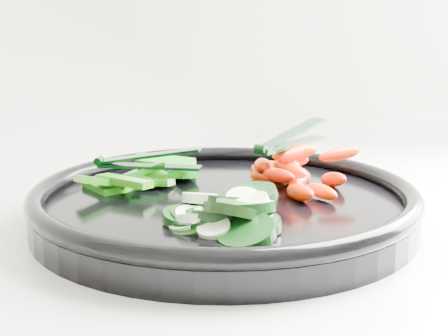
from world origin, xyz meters
TOP-DOWN VIEW (x-y plane):
  - veggie_tray at (0.16, 1.68)m, footprint 0.42×0.42m
  - cucumber_pile at (0.12, 1.62)m, footprint 0.12×0.13m
  - carrot_pile at (0.25, 1.68)m, footprint 0.11×0.15m
  - pepper_pile at (0.13, 1.78)m, footprint 0.16×0.10m
  - tong_carrot at (0.25, 1.68)m, footprint 0.11×0.04m
  - tong_pepper at (0.13, 1.78)m, footprint 0.09×0.09m

SIDE VIEW (x-z plane):
  - veggie_tray at x=0.16m, z-range 0.93..0.97m
  - pepper_pile at x=0.13m, z-range 0.95..0.98m
  - cucumber_pile at x=0.12m, z-range 0.94..0.98m
  - carrot_pile at x=0.25m, z-range 0.94..1.00m
  - tong_pepper at x=0.13m, z-range 0.97..0.99m
  - tong_carrot at x=0.25m, z-range 0.99..1.02m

